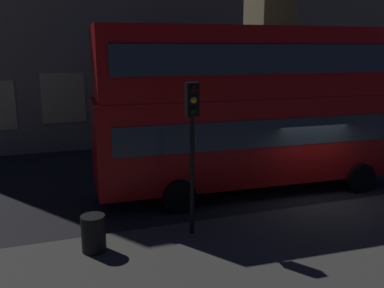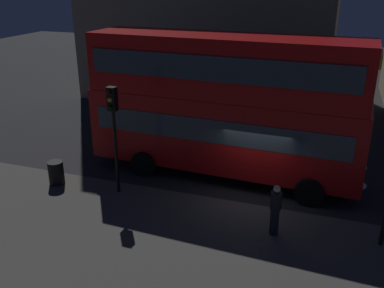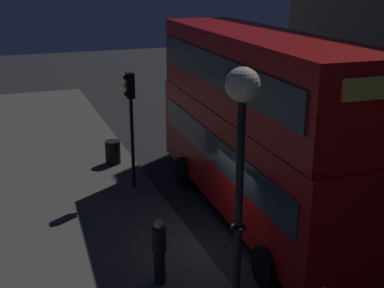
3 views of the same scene
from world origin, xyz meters
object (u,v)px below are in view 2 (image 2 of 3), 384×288
(double_decker_bus, at_px, (224,101))
(pedestrian, at_px, (275,209))
(traffic_light_near_kerb, at_px, (113,119))
(litter_bin, at_px, (56,173))

(double_decker_bus, distance_m, pedestrian, 5.20)
(traffic_light_near_kerb, xyz_separation_m, pedestrian, (5.98, -0.88, -2.04))
(traffic_light_near_kerb, bearing_deg, double_decker_bus, 45.34)
(traffic_light_near_kerb, distance_m, pedestrian, 6.38)
(traffic_light_near_kerb, relative_size, pedestrian, 2.39)
(pedestrian, bearing_deg, double_decker_bus, 151.00)
(traffic_light_near_kerb, distance_m, litter_bin, 3.59)
(traffic_light_near_kerb, relative_size, litter_bin, 4.42)
(pedestrian, bearing_deg, litter_bin, -159.25)
(double_decker_bus, height_order, pedestrian, double_decker_bus)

